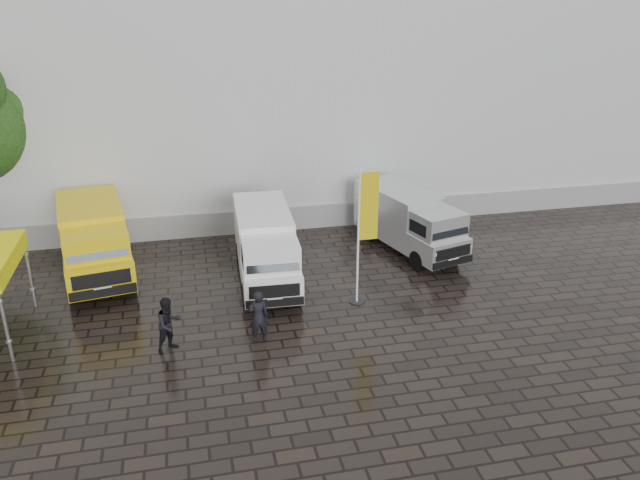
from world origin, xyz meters
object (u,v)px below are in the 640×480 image
(van_silver, at_px, (409,223))
(wheelie_bin, at_px, (422,210))
(flagpole, at_px, (364,230))
(person_front, at_px, (258,317))
(person_tent, at_px, (169,324))
(van_white, at_px, (265,249))
(van_yellow, at_px, (94,243))

(van_silver, bearing_deg, wheelie_bin, 44.24)
(flagpole, bearing_deg, wheelie_bin, 55.15)
(flagpole, relative_size, wheelie_bin, 4.11)
(van_silver, xyz_separation_m, wheelie_bin, (1.67, 2.87, -0.60))
(van_silver, relative_size, person_front, 3.30)
(van_silver, xyz_separation_m, person_tent, (-9.16, -5.45, -0.34))
(wheelie_bin, height_order, person_front, person_front)
(van_white, distance_m, van_silver, 6.04)
(van_silver, height_order, wheelie_bin, van_silver)
(wheelie_bin, xyz_separation_m, person_tent, (-10.83, -8.32, 0.26))
(flagpole, bearing_deg, van_yellow, 155.47)
(van_silver, distance_m, wheelie_bin, 3.37)
(van_yellow, relative_size, person_front, 3.39)
(van_white, xyz_separation_m, person_tent, (-3.32, -3.95, -0.39))
(van_white, xyz_separation_m, wheelie_bin, (7.52, 4.36, -0.65))
(van_white, height_order, van_silver, van_white)
(wheelie_bin, distance_m, person_tent, 13.66)
(van_white, distance_m, flagpole, 3.92)
(person_front, bearing_deg, van_silver, -141.06)
(van_yellow, height_order, van_silver, van_yellow)
(van_silver, relative_size, person_tent, 3.27)
(van_white, height_order, person_front, van_white)
(van_yellow, bearing_deg, wheelie_bin, 1.45)
(van_yellow, height_order, flagpole, flagpole)
(person_front, bearing_deg, wheelie_bin, -135.59)
(van_white, xyz_separation_m, van_silver, (5.85, 1.50, -0.05))
(van_silver, distance_m, flagpole, 5.04)
(wheelie_bin, relative_size, person_front, 0.69)
(van_yellow, xyz_separation_m, van_silver, (11.72, -0.17, -0.11))
(van_yellow, distance_m, van_white, 6.10)
(van_white, xyz_separation_m, flagpole, (2.87, -2.32, 1.34))
(flagpole, bearing_deg, van_silver, 51.94)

